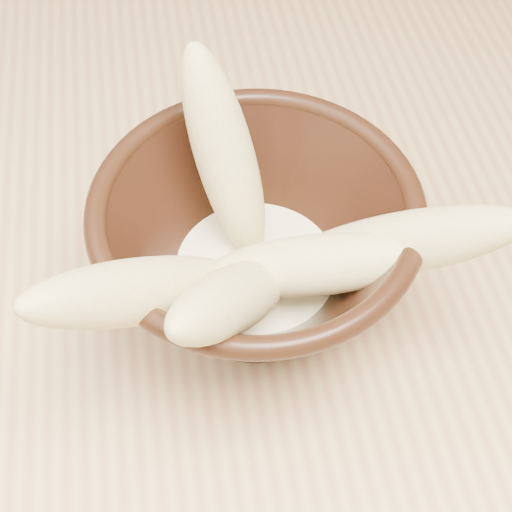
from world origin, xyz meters
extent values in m
cube|color=tan|center=(0.00, 0.00, 0.73)|extent=(1.20, 0.80, 0.04)
cylinder|color=tan|center=(0.54, 0.34, 0.35)|extent=(0.05, 0.05, 0.71)
cylinder|color=black|center=(0.15, 0.01, 0.76)|extent=(0.08, 0.08, 0.01)
cylinder|color=black|center=(0.15, 0.01, 0.77)|extent=(0.08, 0.08, 0.01)
torus|color=black|center=(0.15, 0.01, 0.85)|extent=(0.19, 0.19, 0.01)
cylinder|color=#FFF6CD|center=(0.15, 0.01, 0.78)|extent=(0.11, 0.11, 0.01)
ellipsoid|color=#C6BB75|center=(0.14, 0.05, 0.85)|extent=(0.07, 0.10, 0.14)
ellipsoid|color=#C6BB75|center=(0.09, -0.03, 0.84)|extent=(0.14, 0.11, 0.13)
ellipsoid|color=#C6BB75|center=(0.22, -0.01, 0.83)|extent=(0.14, 0.10, 0.12)
ellipsoid|color=#C6BB75|center=(0.18, -0.01, 0.83)|extent=(0.14, 0.07, 0.07)
ellipsoid|color=#C6BB75|center=(0.13, -0.04, 0.84)|extent=(0.11, 0.13, 0.12)
camera|label=1|loc=(0.11, -0.23, 1.15)|focal=50.00mm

